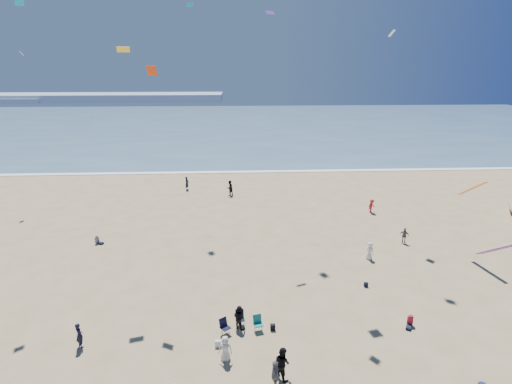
{
  "coord_description": "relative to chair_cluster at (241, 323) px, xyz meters",
  "views": [
    {
      "loc": [
        0.91,
        -13.46,
        15.6
      ],
      "look_at": [
        2.0,
        8.0,
        8.7
      ],
      "focal_mm": 28.0,
      "sensor_mm": 36.0,
      "label": 1
    }
  ],
  "objects": [
    {
      "name": "chair_cluster",
      "position": [
        0.0,
        0.0,
        0.0
      ],
      "size": [
        2.78,
        1.56,
        1.0
      ],
      "color": "black",
      "rests_on": "ground"
    },
    {
      "name": "navy_bag",
      "position": [
        9.22,
        4.56,
        -0.33
      ],
      "size": [
        0.28,
        0.18,
        0.34
      ],
      "primitive_type": "cube",
      "color": "black",
      "rests_on": "ground"
    },
    {
      "name": "white_tote",
      "position": [
        -1.38,
        -1.43,
        -0.3
      ],
      "size": [
        0.35,
        0.2,
        0.4
      ],
      "primitive_type": "cube",
      "color": "silver",
      "rests_on": "ground"
    },
    {
      "name": "standing_flyers",
      "position": [
        2.37,
        5.61,
        0.34
      ],
      "size": [
        33.76,
        36.57,
        1.89
      ],
      "color": "silver",
      "rests_on": "ground"
    },
    {
      "name": "black_backpack",
      "position": [
        1.92,
        -0.08,
        -0.31
      ],
      "size": [
        0.3,
        0.22,
        0.38
      ],
      "primitive_type": "cube",
      "color": "black",
      "rests_on": "ground"
    },
    {
      "name": "surf_line",
      "position": [
        -1.07,
        37.67,
        -0.46
      ],
      "size": [
        220.0,
        1.2,
        0.08
      ],
      "primitive_type": "cube",
      "color": "white",
      "rests_on": "ground"
    },
    {
      "name": "headland_far",
      "position": [
        -61.07,
        162.67,
        1.1
      ],
      "size": [
        110.0,
        20.0,
        3.2
      ],
      "primitive_type": "cube",
      "color": "#7A8EA8",
      "rests_on": "ground"
    },
    {
      "name": "ocean",
      "position": [
        -1.07,
        87.67,
        -0.47
      ],
      "size": [
        220.0,
        100.0,
        0.06
      ],
      "primitive_type": "cube",
      "color": "#476B84",
      "rests_on": "ground"
    },
    {
      "name": "kites_aloft",
      "position": [
        7.74,
        6.82,
        14.81
      ],
      "size": [
        43.47,
        38.13,
        29.65
      ],
      "color": "#FF5ED6",
      "rests_on": "ground"
    },
    {
      "name": "seated_group",
      "position": [
        0.53,
        -3.39,
        -0.08
      ],
      "size": [
        24.43,
        28.43,
        0.84
      ],
      "color": "silver",
      "rests_on": "ground"
    }
  ]
}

